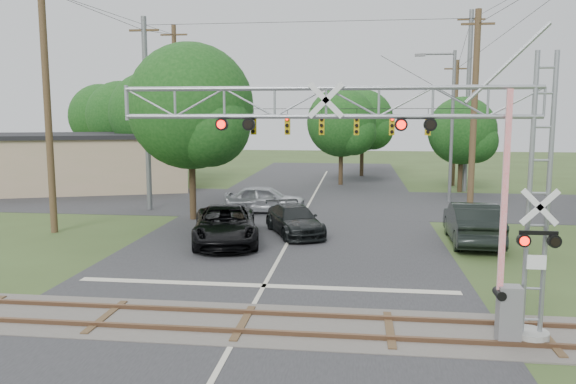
# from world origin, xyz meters

# --- Properties ---
(ground) EXTENTS (160.00, 160.00, 0.00)m
(ground) POSITION_xyz_m (0.00, 0.00, 0.00)
(ground) COLOR #354620
(ground) RESTS_ON ground
(road_main) EXTENTS (14.00, 90.00, 0.02)m
(road_main) POSITION_xyz_m (0.00, 10.00, 0.01)
(road_main) COLOR #28282B
(road_main) RESTS_ON ground
(road_cross) EXTENTS (90.00, 12.00, 0.02)m
(road_cross) POSITION_xyz_m (0.00, 24.00, 0.01)
(road_cross) COLOR #28282B
(road_cross) RESTS_ON ground
(railroad_track) EXTENTS (90.00, 3.20, 0.17)m
(railroad_track) POSITION_xyz_m (0.00, 2.00, 0.03)
(railroad_track) COLOR #4B4741
(railroad_track) RESTS_ON ground
(crossing_gantry) EXTENTS (11.05, 0.93, 7.28)m
(crossing_gantry) POSITION_xyz_m (4.29, 1.64, 4.52)
(crossing_gantry) COLOR gray
(crossing_gantry) RESTS_ON ground
(traffic_signal_span) EXTENTS (19.34, 0.36, 11.50)m
(traffic_signal_span) POSITION_xyz_m (0.85, 20.00, 5.62)
(traffic_signal_span) COLOR slate
(traffic_signal_span) RESTS_ON ground
(pickup_black) EXTENTS (4.08, 6.50, 1.67)m
(pickup_black) POSITION_xyz_m (-2.80, 11.70, 0.84)
(pickup_black) COLOR black
(pickup_black) RESTS_ON ground
(car_dark) EXTENTS (3.75, 5.30, 1.43)m
(car_dark) POSITION_xyz_m (0.09, 13.95, 0.71)
(car_dark) COLOR black
(car_dark) RESTS_ON ground
(sedan_silver) EXTENTS (4.96, 2.32, 1.64)m
(sedan_silver) POSITION_xyz_m (-2.31, 19.89, 0.82)
(sedan_silver) COLOR #A6A8AD
(sedan_silver) RESTS_ON ground
(suv_dark) EXTENTS (2.21, 5.78, 1.88)m
(suv_dark) POSITION_xyz_m (8.27, 13.09, 0.94)
(suv_dark) COLOR black
(suv_dark) RESTS_ON ground
(commercial_building) EXTENTS (20.64, 15.18, 4.33)m
(commercial_building) POSITION_xyz_m (-19.39, 28.50, 2.17)
(commercial_building) COLOR tan
(commercial_building) RESTS_ON ground
(streetlight) EXTENTS (2.65, 0.28, 9.92)m
(streetlight) POSITION_xyz_m (9.04, 25.59, 5.55)
(streetlight) COLOR slate
(streetlight) RESTS_ON ground
(utility_poles) EXTENTS (26.25, 28.12, 13.41)m
(utility_poles) POSITION_xyz_m (2.42, 22.38, 6.24)
(utility_poles) COLOR #493922
(utility_poles) RESTS_ON ground
(treeline) EXTENTS (54.10, 30.16, 9.65)m
(treeline) POSITION_xyz_m (-2.75, 30.95, 5.53)
(treeline) COLOR #3B2C1B
(treeline) RESTS_ON ground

